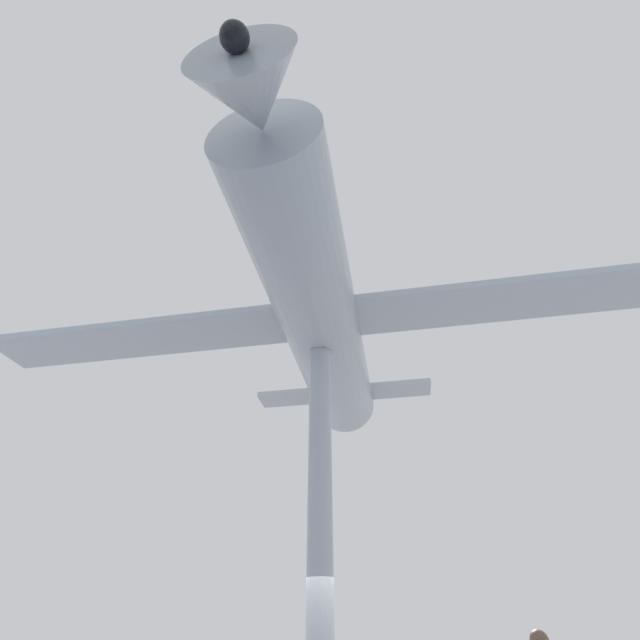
{
  "coord_description": "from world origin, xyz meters",
  "views": [
    {
      "loc": [
        -2.51,
        9.06,
        1.68
      ],
      "look_at": [
        0.0,
        0.0,
        8.53
      ],
      "focal_mm": 24.0,
      "sensor_mm": 36.0,
      "label": 1
    }
  ],
  "objects": [
    {
      "name": "support_pylon_central",
      "position": [
        0.0,
        0.0,
        3.74
      ],
      "size": [
        0.52,
        0.52,
        7.49
      ],
      "color": "#B7B7BC",
      "rests_on": "ground_plane"
    },
    {
      "name": "suspended_airplane",
      "position": [
        -0.03,
        0.29,
        8.55
      ],
      "size": [
        19.51,
        12.78,
        3.61
      ],
      "rotation": [
        0.0,
        0.0,
        0.09
      ],
      "color": "#B2B7BC",
      "rests_on": "support_pylon_central"
    }
  ]
}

